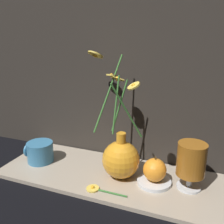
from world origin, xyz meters
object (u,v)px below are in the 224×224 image
Objects in this scene: orange_fruit at (154,170)px; tea_glass at (191,161)px; yellow_mug at (40,152)px; vase_with_flowers at (121,156)px.

tea_glass is at bearing 10.08° from orange_fruit.
orange_fruit is (-0.10, -0.02, -0.04)m from tea_glass.
yellow_mug is at bearing -179.26° from orange_fruit.
tea_glass is (0.20, 0.01, 0.02)m from vase_with_flowers.
tea_glass is at bearing 3.48° from vase_with_flowers.
tea_glass reaches higher than orange_fruit.
orange_fruit is at bearing -169.92° from tea_glass.
orange_fruit is at bearing 0.74° from yellow_mug.
yellow_mug is 0.72× the size of tea_glass.
vase_with_flowers reaches higher than yellow_mug.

